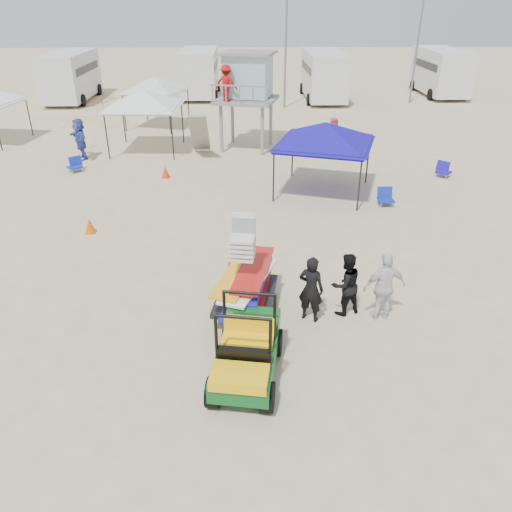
{
  "coord_description": "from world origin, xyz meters",
  "views": [
    {
      "loc": [
        0.24,
        -7.52,
        6.85
      ],
      "look_at": [
        0.5,
        3.0,
        1.3
      ],
      "focal_mm": 35.0,
      "sensor_mm": 36.0,
      "label": 1
    }
  ],
  "objects_px": {
    "surf_trailer": "(245,280)",
    "canopy_blue": "(326,126)",
    "man_left": "(311,289)",
    "lifeguard_tower": "(245,80)",
    "utility_cart": "(246,346)"
  },
  "relations": [
    {
      "from": "surf_trailer",
      "to": "man_left",
      "type": "bearing_deg",
      "value": -11.2
    },
    {
      "from": "surf_trailer",
      "to": "man_left",
      "type": "height_order",
      "value": "surf_trailer"
    },
    {
      "from": "man_left",
      "to": "canopy_blue",
      "type": "bearing_deg",
      "value": -73.41
    },
    {
      "from": "surf_trailer",
      "to": "canopy_blue",
      "type": "relative_size",
      "value": 0.63
    },
    {
      "from": "man_left",
      "to": "utility_cart",
      "type": "bearing_deg",
      "value": 79.74
    },
    {
      "from": "man_left",
      "to": "lifeguard_tower",
      "type": "relative_size",
      "value": 0.38
    },
    {
      "from": "surf_trailer",
      "to": "lifeguard_tower",
      "type": "relative_size",
      "value": 0.59
    },
    {
      "from": "lifeguard_tower",
      "to": "man_left",
      "type": "bearing_deg",
      "value": -84.5
    },
    {
      "from": "surf_trailer",
      "to": "lifeguard_tower",
      "type": "xyz_separation_m",
      "value": [
        0.07,
        14.68,
        2.33
      ]
    },
    {
      "from": "surf_trailer",
      "to": "canopy_blue",
      "type": "distance_m",
      "value": 8.95
    },
    {
      "from": "surf_trailer",
      "to": "lifeguard_tower",
      "type": "bearing_deg",
      "value": 89.72
    },
    {
      "from": "utility_cart",
      "to": "surf_trailer",
      "type": "xyz_separation_m",
      "value": [
        0.0,
        2.33,
        0.12
      ]
    },
    {
      "from": "utility_cart",
      "to": "surf_trailer",
      "type": "relative_size",
      "value": 0.94
    },
    {
      "from": "utility_cart",
      "to": "lifeguard_tower",
      "type": "relative_size",
      "value": 0.55
    },
    {
      "from": "surf_trailer",
      "to": "man_left",
      "type": "distance_m",
      "value": 1.55
    }
  ]
}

